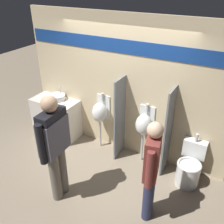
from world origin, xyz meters
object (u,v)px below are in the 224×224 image
(toilet, at_px, (189,168))
(person_with_lanyard, at_px, (151,168))
(sink_basin, at_px, (57,97))
(cell_phone, at_px, (62,105))
(urinal_far, at_px, (144,125))
(urinal_near_counter, at_px, (100,112))
(person_in_vest, at_px, (54,142))

(toilet, relative_size, person_with_lanyard, 0.54)
(toilet, bearing_deg, person_with_lanyard, -110.61)
(sink_basin, relative_size, person_with_lanyard, 0.21)
(cell_phone, relative_size, urinal_far, 0.12)
(cell_phone, bearing_deg, urinal_far, 6.74)
(urinal_far, xyz_separation_m, person_with_lanyard, (0.58, -1.14, 0.09))
(person_with_lanyard, bearing_deg, urinal_near_counter, 40.82)
(sink_basin, xyz_separation_m, urinal_near_counter, (1.03, 0.05, -0.12))
(urinal_near_counter, height_order, toilet, urinal_near_counter)
(toilet, bearing_deg, urinal_near_counter, 175.11)
(cell_phone, xyz_separation_m, person_in_vest, (0.89, -1.27, 0.18))
(toilet, xyz_separation_m, person_in_vest, (-1.78, -1.31, 0.75))
(urinal_near_counter, height_order, person_with_lanyard, person_with_lanyard)
(person_in_vest, relative_size, person_with_lanyard, 1.11)
(cell_phone, distance_m, person_with_lanyard, 2.48)
(sink_basin, height_order, urinal_near_counter, urinal_near_counter)
(urinal_far, distance_m, toilet, 1.08)
(urinal_near_counter, xyz_separation_m, person_in_vest, (0.11, -1.47, 0.24))
(urinal_near_counter, height_order, person_in_vest, person_in_vest)
(toilet, xyz_separation_m, person_with_lanyard, (-0.37, -0.98, 0.60))
(toilet, bearing_deg, urinal_far, 170.30)
(person_in_vest, bearing_deg, sink_basin, 36.27)
(urinal_near_counter, relative_size, person_with_lanyard, 0.73)
(urinal_far, height_order, person_in_vest, person_in_vest)
(person_in_vest, bearing_deg, cell_phone, 32.47)
(urinal_near_counter, bearing_deg, person_in_vest, -85.59)
(sink_basin, bearing_deg, person_with_lanyard, -23.14)
(sink_basin, distance_m, urinal_near_counter, 1.04)
(urinal_near_counter, distance_m, person_with_lanyard, 1.90)
(urinal_far, bearing_deg, urinal_near_counter, 180.00)
(sink_basin, distance_m, toilet, 2.99)
(person_with_lanyard, bearing_deg, urinal_far, 14.49)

